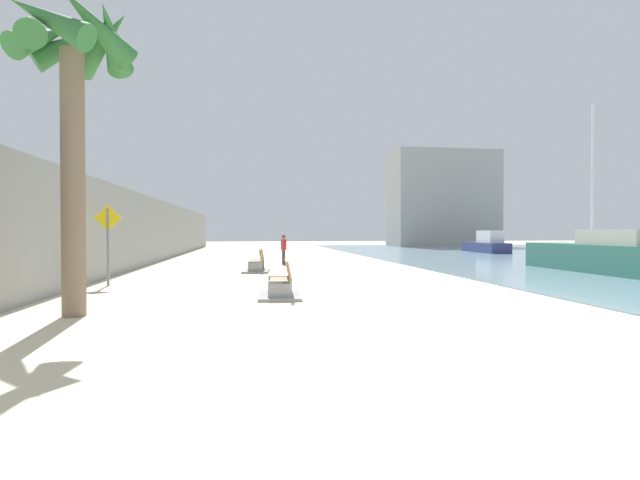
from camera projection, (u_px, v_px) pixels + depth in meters
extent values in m
plane|color=beige|center=(285.00, 263.00, 26.65)|extent=(120.00, 120.00, 0.00)
cube|color=gray|center=(142.00, 231.00, 25.57)|extent=(0.80, 64.00, 3.59)
cylinder|color=#7A6651|center=(73.00, 183.00, 9.94)|extent=(0.46, 0.46, 5.44)
cone|color=#2D6B33|center=(112.00, 38.00, 10.03)|extent=(0.63, 1.81, 1.25)
cone|color=#2D6B33|center=(102.00, 43.00, 10.52)|extent=(1.74, 1.48, 1.40)
cone|color=#2D6B33|center=(72.00, 44.00, 10.54)|extent=(1.84, 1.08, 1.39)
cone|color=#2D6B33|center=(44.00, 36.00, 10.12)|extent=(1.28, 1.82, 1.39)
cone|color=#2D6B33|center=(29.00, 24.00, 9.50)|extent=(1.22, 1.84, 1.36)
cone|color=#2D6B33|center=(48.00, 18.00, 9.13)|extent=(1.86, 0.94, 1.29)
cone|color=#2D6B33|center=(96.00, 25.00, 9.53)|extent=(1.51, 1.74, 1.35)
cube|color=gray|center=(280.00, 291.00, 12.29)|extent=(0.61, 0.23, 0.50)
cube|color=gray|center=(279.00, 285.00, 13.68)|extent=(0.61, 0.23, 0.50)
cube|color=#997047|center=(280.00, 280.00, 12.98)|extent=(0.57, 1.62, 0.06)
cube|color=#997047|center=(288.00, 269.00, 13.00)|extent=(0.23, 1.61, 0.50)
cube|color=gray|center=(280.00, 295.00, 12.99)|extent=(1.19, 2.15, 0.08)
cube|color=gray|center=(255.00, 267.00, 20.37)|extent=(0.61, 0.25, 0.50)
cube|color=gray|center=(257.00, 265.00, 21.76)|extent=(0.61, 0.25, 0.50)
cube|color=#997047|center=(256.00, 261.00, 21.06)|extent=(0.62, 1.63, 0.06)
cube|color=#997047|center=(262.00, 255.00, 21.07)|extent=(0.29, 1.61, 0.50)
cube|color=gray|center=(256.00, 271.00, 21.07)|extent=(1.26, 2.18, 0.08)
cylinder|color=#333338|center=(283.00, 257.00, 25.60)|extent=(0.12, 0.12, 0.78)
cylinder|color=#333338|center=(284.00, 257.00, 25.49)|extent=(0.12, 0.12, 0.78)
cube|color=#B22D33|center=(284.00, 244.00, 25.53)|extent=(0.29, 0.36, 0.56)
sphere|color=brown|center=(284.00, 237.00, 25.53)|extent=(0.21, 0.21, 0.21)
cylinder|color=#B22D33|center=(282.00, 244.00, 25.72)|extent=(0.09, 0.09, 0.50)
cylinder|color=#B22D33|center=(285.00, 244.00, 25.34)|extent=(0.09, 0.09, 0.50)
cube|color=navy|center=(485.00, 247.00, 40.25)|extent=(1.98, 6.31, 0.80)
cube|color=white|center=(490.00, 237.00, 39.31)|extent=(1.30, 2.80, 0.99)
cube|color=#337060|center=(598.00, 258.00, 20.56)|extent=(2.14, 7.99, 1.16)
cube|color=beige|center=(619.00, 237.00, 19.36)|extent=(1.45, 3.53, 0.63)
cylinder|color=silver|center=(593.00, 174.00, 20.89)|extent=(0.12, 0.12, 6.01)
cube|color=red|center=(610.00, 251.00, 32.78)|extent=(4.67, 6.20, 0.74)
cube|color=black|center=(614.00, 240.00, 31.94)|extent=(2.58, 3.00, 0.84)
cylinder|color=slate|center=(108.00, 247.00, 15.62)|extent=(0.08, 0.08, 2.47)
cube|color=yellow|center=(108.00, 218.00, 15.60)|extent=(0.85, 0.03, 0.85)
cube|color=#9E9E99|center=(442.00, 199.00, 57.13)|extent=(12.00, 6.00, 11.05)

